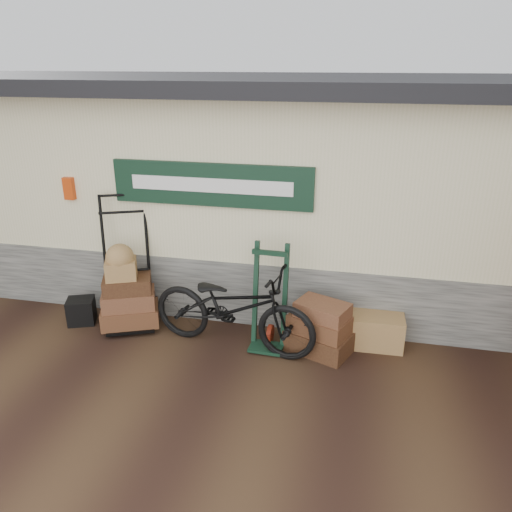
{
  "coord_description": "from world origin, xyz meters",
  "views": [
    {
      "loc": [
        1.56,
        -4.93,
        3.42
      ],
      "look_at": [
        0.29,
        0.9,
        1.06
      ],
      "focal_mm": 35.0,
      "sensor_mm": 36.0,
      "label": 1
    }
  ],
  "objects_px": {
    "green_barrow": "(269,298)",
    "bicycle": "(233,303)",
    "porter_trolley": "(126,261)",
    "suitcase_stack": "(319,326)",
    "black_trunk": "(81,311)",
    "wicker_hamper": "(377,330)"
  },
  "relations": [
    {
      "from": "green_barrow",
      "to": "suitcase_stack",
      "type": "xyz_separation_m",
      "value": [
        0.63,
        0.01,
        -0.33
      ]
    },
    {
      "from": "porter_trolley",
      "to": "suitcase_stack",
      "type": "relative_size",
      "value": 2.34
    },
    {
      "from": "porter_trolley",
      "to": "bicycle",
      "type": "distance_m",
      "value": 1.62
    },
    {
      "from": "suitcase_stack",
      "to": "bicycle",
      "type": "xyz_separation_m",
      "value": [
        -1.06,
        -0.14,
        0.28
      ]
    },
    {
      "from": "porter_trolley",
      "to": "green_barrow",
      "type": "bearing_deg",
      "value": -28.75
    },
    {
      "from": "wicker_hamper",
      "to": "bicycle",
      "type": "xyz_separation_m",
      "value": [
        -1.78,
        -0.43,
        0.42
      ]
    },
    {
      "from": "green_barrow",
      "to": "suitcase_stack",
      "type": "relative_size",
      "value": 1.75
    },
    {
      "from": "suitcase_stack",
      "to": "green_barrow",
      "type": "bearing_deg",
      "value": -179.29
    },
    {
      "from": "suitcase_stack",
      "to": "wicker_hamper",
      "type": "xyz_separation_m",
      "value": [
        0.71,
        0.29,
        -0.13
      ]
    },
    {
      "from": "wicker_hamper",
      "to": "bicycle",
      "type": "height_order",
      "value": "bicycle"
    },
    {
      "from": "porter_trolley",
      "to": "suitcase_stack",
      "type": "height_order",
      "value": "porter_trolley"
    },
    {
      "from": "suitcase_stack",
      "to": "black_trunk",
      "type": "bearing_deg",
      "value": 179.58
    },
    {
      "from": "wicker_hamper",
      "to": "black_trunk",
      "type": "relative_size",
      "value": 1.83
    },
    {
      "from": "green_barrow",
      "to": "bicycle",
      "type": "xyz_separation_m",
      "value": [
        -0.43,
        -0.13,
        -0.05
      ]
    },
    {
      "from": "bicycle",
      "to": "black_trunk",
      "type": "bearing_deg",
      "value": 94.79
    },
    {
      "from": "green_barrow",
      "to": "bicycle",
      "type": "distance_m",
      "value": 0.46
    },
    {
      "from": "black_trunk",
      "to": "wicker_hamper",
      "type": "bearing_deg",
      "value": 3.75
    },
    {
      "from": "green_barrow",
      "to": "bicycle",
      "type": "bearing_deg",
      "value": -159.99
    },
    {
      "from": "porter_trolley",
      "to": "wicker_hamper",
      "type": "relative_size",
      "value": 2.8
    },
    {
      "from": "green_barrow",
      "to": "black_trunk",
      "type": "xyz_separation_m",
      "value": [
        -2.65,
        0.03,
        -0.5
      ]
    },
    {
      "from": "wicker_hamper",
      "to": "green_barrow",
      "type": "bearing_deg",
      "value": -167.68
    },
    {
      "from": "porter_trolley",
      "to": "black_trunk",
      "type": "distance_m",
      "value": 1.0
    }
  ]
}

